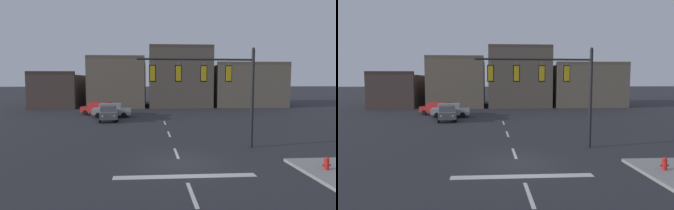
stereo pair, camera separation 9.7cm
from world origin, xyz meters
The scene contains 9 objects.
ground_plane centered at (0.00, 0.00, 0.00)m, with size 400.00×400.00×0.00m, color #2B2B30.
stop_bar_paint centered at (0.00, -2.00, 0.00)m, with size 6.40×0.50×0.01m, color silver.
lane_centreline centered at (0.00, 2.00, 0.00)m, with size 0.16×26.40×0.01m.
signal_mast_near_side centered at (2.33, 3.06, 4.31)m, with size 7.33×0.53×6.32m.
car_lot_nearside centered at (-7.76, 21.08, 0.86)m, with size 4.75×3.50×1.61m.
car_lot_middle centered at (-5.95, 16.14, 0.86)m, with size 2.43×4.63×1.61m.
car_lot_farside centered at (-5.98, 18.98, 0.86)m, with size 4.47×1.95×1.61m.
fire_hydrant centered at (6.60, -1.94, 0.33)m, with size 0.40×0.30×0.75m.
building_row centered at (0.86, 33.72, 3.77)m, with size 40.33×12.12×9.75m.
Camera 1 is at (-1.60, -14.08, 4.25)m, focal length 29.94 mm.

